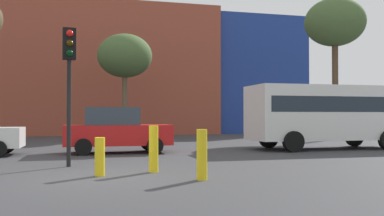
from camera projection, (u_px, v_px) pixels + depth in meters
ground_plane at (96, 177)px, 9.93m from camera, size 200.00×200.00×0.00m
building_backdrop at (57, 72)px, 34.53m from camera, size 40.46×10.04×11.97m
parked_car_2 at (116, 130)px, 16.51m from camera, size 4.07×2.00×1.77m
white_bus at (326, 112)px, 18.45m from camera, size 6.80×2.62×2.72m
traffic_light_island at (69, 65)px, 12.04m from camera, size 0.39×0.38×3.94m
bare_tree_0 at (125, 56)px, 25.98m from camera, size 3.35×3.35×6.46m
bare_tree_2 at (335, 24)px, 26.03m from camera, size 3.67×3.67×8.66m
bollard_yellow_0 at (154, 149)px, 10.87m from camera, size 0.24×0.24×1.19m
bollard_yellow_1 at (202, 155)px, 9.54m from camera, size 0.24×0.24×1.14m
bollard_yellow_2 at (100, 157)px, 10.15m from camera, size 0.24×0.24×0.93m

